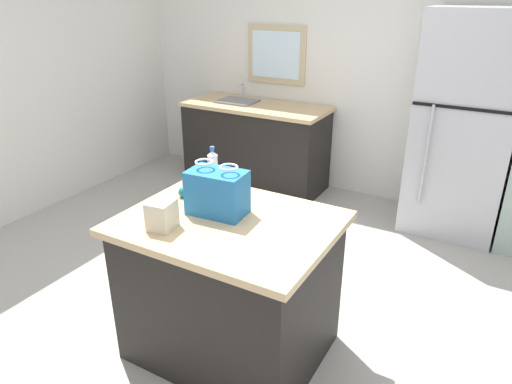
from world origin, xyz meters
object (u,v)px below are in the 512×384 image
(refrigerator, at_px, (464,127))
(shopping_bag, at_px, (217,192))
(ear_defenders, at_px, (192,190))
(small_box, at_px, (162,215))
(kitchen_island, at_px, (230,287))
(bottle, at_px, (213,168))

(refrigerator, distance_m, shopping_bag, 2.47)
(ear_defenders, bearing_deg, shopping_bag, -26.81)
(shopping_bag, xyz_separation_m, small_box, (-0.15, -0.29, -0.05))
(kitchen_island, distance_m, refrigerator, 2.53)
(shopping_bag, relative_size, ear_defenders, 1.66)
(bottle, relative_size, ear_defenders, 1.32)
(kitchen_island, xyz_separation_m, small_box, (-0.24, -0.25, 0.51))
(refrigerator, relative_size, small_box, 12.26)
(kitchen_island, height_order, refrigerator, refrigerator)
(bottle, bearing_deg, refrigerator, 58.44)
(bottle, bearing_deg, shopping_bag, -52.05)
(kitchen_island, distance_m, shopping_bag, 0.57)
(shopping_bag, xyz_separation_m, ear_defenders, (-0.29, 0.14, -0.10))
(shopping_bag, relative_size, bottle, 1.26)
(kitchen_island, bearing_deg, shopping_bag, 156.60)
(refrigerator, xyz_separation_m, shopping_bag, (-0.97, -2.28, 0.05))
(bottle, bearing_deg, kitchen_island, -46.10)
(shopping_bag, height_order, ear_defenders, shopping_bag)
(kitchen_island, bearing_deg, ear_defenders, 154.04)
(kitchen_island, height_order, ear_defenders, ear_defenders)
(small_box, xyz_separation_m, bottle, (-0.09, 0.60, 0.04))
(shopping_bag, height_order, small_box, shopping_bag)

